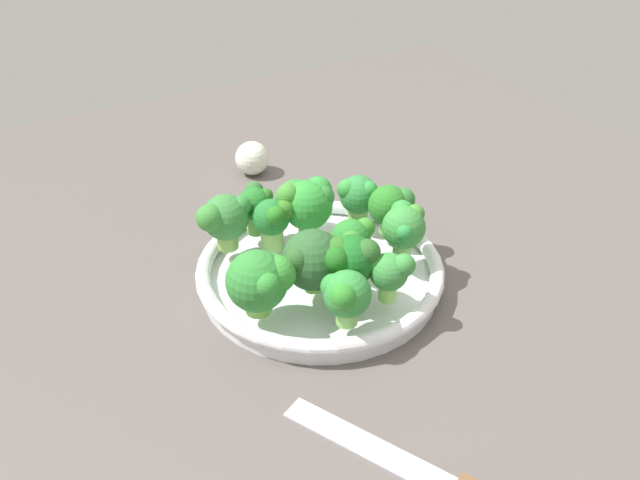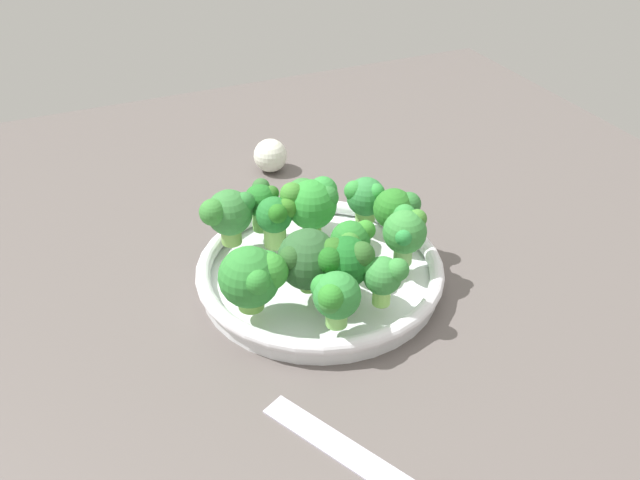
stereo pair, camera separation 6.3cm
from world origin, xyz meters
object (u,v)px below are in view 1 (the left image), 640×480
broccoli_floret_10 (352,240)px  broccoli_floret_8 (297,198)px  broccoli_floret_0 (273,220)px  broccoli_floret_3 (224,218)px  broccoli_floret_9 (309,203)px  broccoli_floret_4 (358,194)px  broccoli_floret_1 (404,226)px  broccoli_floret_5 (262,280)px  broccoli_floret_7 (351,260)px  broccoli_floret_12 (256,204)px  broccoli_floret_2 (315,259)px  broccoli_floret_11 (390,271)px  broccoli_floret_13 (345,295)px  bowl (320,272)px  broccoli_floret_6 (391,206)px  garlic_bulb (252,158)px

broccoli_floret_10 → broccoli_floret_8: bearing=-84.7°
broccoli_floret_0 → broccoli_floret_10: 9.72cm
broccoli_floret_3 → broccoli_floret_9: (-9.76, 2.66, 0.59)cm
broccoli_floret_4 → broccoli_floret_3: bearing=-6.0°
broccoli_floret_0 → broccoli_floret_9: size_ratio=0.85×
broccoli_floret_9 → broccoli_floret_1: bearing=129.2°
broccoli_floret_5 → broccoli_floret_9: bearing=-137.7°
broccoli_floret_7 → broccoli_floret_12: bearing=-77.5°
broccoli_floret_2 → broccoli_floret_12: size_ratio=1.18×
broccoli_floret_11 → broccoli_floret_12: broccoli_floret_12 is taller
broccoli_floret_9 → broccoli_floret_13: 16.66cm
bowl → broccoli_floret_5: broccoli_floret_5 is taller
broccoli_floret_10 → broccoli_floret_13: 10.44cm
broccoli_floret_10 → broccoli_floret_12: 13.36cm
broccoli_floret_2 → broccoli_floret_8: 14.41cm
broccoli_floret_9 → broccoli_floret_11: size_ratio=1.27×
broccoli_floret_6 → broccoli_floret_8: size_ratio=1.12×
broccoli_floret_9 → broccoli_floret_11: (-1.61, 14.72, -1.11)cm
broccoli_floret_1 → broccoli_floret_5: (18.29, 0.83, -0.21)cm
broccoli_floret_7 → broccoli_floret_13: (3.16, 4.12, -0.58)cm
broccoli_floret_2 → broccoli_floret_4: broccoli_floret_2 is taller
broccoli_floret_4 → broccoli_floret_8: 7.69cm
broccoli_floret_8 → broccoli_floret_9: broccoli_floret_9 is taller
broccoli_floret_0 → broccoli_floret_10: broccoli_floret_0 is taller
broccoli_floret_4 → broccoli_floret_5: size_ratio=0.81×
broccoli_floret_3 → broccoli_floret_7: same height
broccoli_floret_3 → garlic_bulb: 24.87cm
broccoli_floret_4 → garlic_bulb: 23.31cm
broccoli_floret_10 → broccoli_floret_4: bearing=-125.6°
broccoli_floret_1 → broccoli_floret_2: bearing=2.5°
broccoli_floret_2 → broccoli_floret_5: 6.37cm
broccoli_floret_6 → broccoli_floret_13: 18.28cm
broccoli_floret_1 → broccoli_floret_10: size_ratio=1.16×
bowl → broccoli_floret_8: 10.47cm
broccoli_floret_5 → broccoli_floret_11: size_ratio=1.20×
broccoli_floret_2 → broccoli_floret_7: 3.82cm
broccoli_floret_7 → broccoli_floret_11: bearing=137.0°
broccoli_floret_7 → garlic_bulb: size_ratio=1.40×
broccoli_floret_5 → broccoli_floret_4: bearing=-149.5°
broccoli_floret_3 → broccoli_floret_13: (-5.13, 18.63, -0.45)cm
broccoli_floret_11 → broccoli_floret_8: bearing=-86.2°
broccoli_floret_4 → garlic_bulb: broccoli_floret_4 is taller
broccoli_floret_11 → broccoli_floret_6: bearing=-124.9°
broccoli_floret_3 → broccoli_floret_8: broccoli_floret_3 is taller
broccoli_floret_11 → garlic_bulb: broccoli_floret_11 is taller
broccoli_floret_4 → broccoli_floret_0: bearing=4.2°
broccoli_floret_6 → broccoli_floret_12: 16.35cm
broccoli_floret_4 → broccoli_floret_9: size_ratio=0.77×
broccoli_floret_8 → broccoli_floret_9: (0.37, 3.94, 1.49)cm
garlic_bulb → broccoli_floret_7: bearing=82.7°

